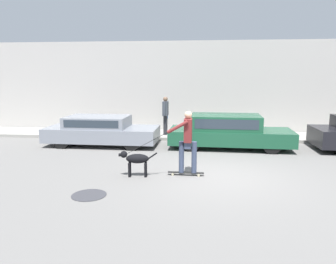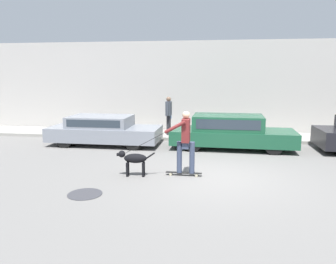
{
  "view_description": "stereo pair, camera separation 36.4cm",
  "coord_description": "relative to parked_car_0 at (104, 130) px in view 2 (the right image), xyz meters",
  "views": [
    {
      "loc": [
        -0.36,
        -8.73,
        2.73
      ],
      "look_at": [
        -1.46,
        1.41,
        0.95
      ],
      "focal_mm": 35.0,
      "sensor_mm": 36.0,
      "label": 1
    },
    {
      "loc": [
        -0.0,
        -8.69,
        2.73
      ],
      "look_at": [
        -1.46,
        1.41,
        0.95
      ],
      "focal_mm": 35.0,
      "sensor_mm": 36.0,
      "label": 2
    }
  ],
  "objects": [
    {
      "name": "back_wall",
      "position": [
        4.33,
        3.39,
        1.57
      ],
      "size": [
        32.0,
        0.3,
        4.3
      ],
      "color": "#B2ADA8",
      "rests_on": "ground_plane"
    },
    {
      "name": "ground_plane",
      "position": [
        4.33,
        -3.57,
        -0.58
      ],
      "size": [
        36.0,
        36.0,
        0.0
      ],
      "primitive_type": "plane",
      "color": "slate"
    },
    {
      "name": "parked_car_1",
      "position": [
        4.94,
        0.0,
        0.05
      ],
      "size": [
        4.6,
        1.85,
        1.26
      ],
      "rotation": [
        0.0,
        0.0,
        -0.03
      ],
      "color": "black",
      "rests_on": "ground_plane"
    },
    {
      "name": "parked_car_0",
      "position": [
        0.0,
        0.0,
        0.0
      ],
      "size": [
        4.36,
        1.81,
        1.14
      ],
      "rotation": [
        0.0,
        0.0,
        -0.01
      ],
      "color": "black",
      "rests_on": "ground_plane"
    },
    {
      "name": "sidewalk_curb",
      "position": [
        4.33,
        2.17,
        -0.51
      ],
      "size": [
        30.0,
        2.1,
        0.13
      ],
      "color": "gray",
      "rests_on": "ground_plane"
    },
    {
      "name": "manhole_cover",
      "position": [
        1.39,
        -5.38,
        -0.57
      ],
      "size": [
        0.8,
        0.8,
        0.01
      ],
      "color": "#38383D",
      "rests_on": "ground_plane"
    },
    {
      "name": "dog",
      "position": [
        2.17,
        -3.85,
        -0.1
      ],
      "size": [
        1.04,
        0.32,
        0.71
      ],
      "rotation": [
        0.0,
        0.0,
        3.24
      ],
      "color": "black",
      "rests_on": "ground_plane"
    },
    {
      "name": "skateboarder",
      "position": [
        3.56,
        -3.61,
        0.44
      ],
      "size": [
        2.17,
        0.59,
        1.78
      ],
      "rotation": [
        0.0,
        0.0,
        3.13
      ],
      "color": "beige",
      "rests_on": "ground_plane"
    },
    {
      "name": "pedestrian_with_bag",
      "position": [
        2.32,
        1.91,
        0.48
      ],
      "size": [
        0.24,
        0.75,
        1.67
      ],
      "rotation": [
        0.0,
        0.0,
        -0.04
      ],
      "color": "#28282D",
      "rests_on": "sidewalk_curb"
    }
  ]
}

